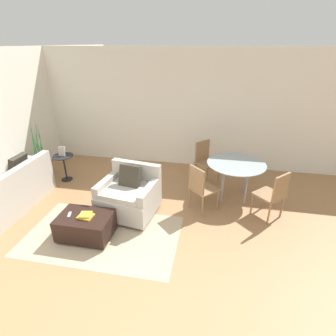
% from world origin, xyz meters
% --- Properties ---
extents(ground_plane, '(20.00, 20.00, 0.00)m').
position_xyz_m(ground_plane, '(0.00, 0.00, 0.00)').
color(ground_plane, '#A3754C').
extents(wall_back, '(12.00, 0.06, 2.75)m').
position_xyz_m(wall_back, '(0.00, 3.96, 1.38)').
color(wall_back, white).
rests_on(wall_back, ground_plane).
extents(area_rug, '(2.44, 1.44, 0.01)m').
position_xyz_m(area_rug, '(-0.58, 0.92, 0.00)').
color(area_rug, tan).
rests_on(area_rug, ground_plane).
extents(couch, '(0.84, 1.85, 0.92)m').
position_xyz_m(couch, '(-2.59, 1.30, 0.31)').
color(couch, '#B2ADA3').
rests_on(couch, ground_plane).
extents(armchair, '(1.05, 0.99, 0.91)m').
position_xyz_m(armchair, '(-0.34, 1.61, 0.36)').
color(armchair, '#B2ADA3').
rests_on(armchair, ground_plane).
extents(ottoman, '(0.82, 0.56, 0.39)m').
position_xyz_m(ottoman, '(-0.81, 0.85, 0.22)').
color(ottoman, black).
rests_on(ottoman, ground_plane).
extents(book_stack, '(0.24, 0.21, 0.05)m').
position_xyz_m(book_stack, '(-0.78, 0.84, 0.42)').
color(book_stack, gold).
rests_on(book_stack, ottoman).
extents(tv_remote_primary, '(0.08, 0.14, 0.01)m').
position_xyz_m(tv_remote_primary, '(-1.05, 0.84, 0.40)').
color(tv_remote_primary, '#B7B7BC').
rests_on(tv_remote_primary, ottoman).
extents(potted_plant, '(0.37, 0.37, 1.35)m').
position_xyz_m(potted_plant, '(-2.73, 2.60, 0.32)').
color(potted_plant, brown).
rests_on(potted_plant, ground_plane).
extents(side_table, '(0.44, 0.44, 0.59)m').
position_xyz_m(side_table, '(-2.15, 2.56, 0.42)').
color(side_table, black).
rests_on(side_table, ground_plane).
extents(picture_frame, '(0.15, 0.07, 0.21)m').
position_xyz_m(picture_frame, '(-2.15, 2.56, 0.69)').
color(picture_frame, silver).
rests_on(picture_frame, side_table).
extents(dining_table, '(1.11, 1.11, 0.74)m').
position_xyz_m(dining_table, '(1.52, 2.53, 0.66)').
color(dining_table, '#99A8AD').
rests_on(dining_table, ground_plane).
extents(dining_chair_near_left, '(0.59, 0.59, 0.90)m').
position_xyz_m(dining_chair_near_left, '(0.90, 1.91, 0.52)').
color(dining_chair_near_left, '#93704C').
rests_on(dining_chair_near_left, ground_plane).
extents(dining_chair_near_right, '(0.59, 0.59, 0.90)m').
position_xyz_m(dining_chair_near_right, '(2.14, 1.91, 0.52)').
color(dining_chair_near_right, '#93704C').
rests_on(dining_chair_near_right, ground_plane).
extents(dining_chair_far_left, '(0.59, 0.59, 0.90)m').
position_xyz_m(dining_chair_far_left, '(0.90, 3.15, 0.52)').
color(dining_chair_far_left, '#93704C').
rests_on(dining_chair_far_left, ground_plane).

